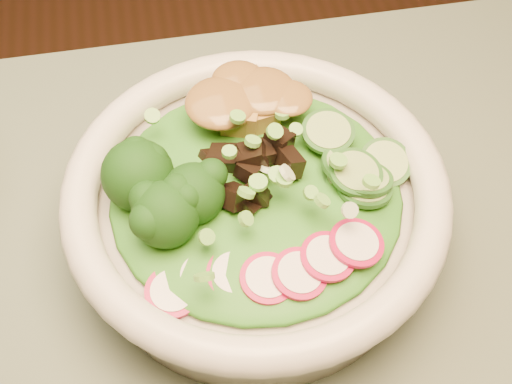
{
  "coord_description": "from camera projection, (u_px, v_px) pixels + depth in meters",
  "views": [
    {
      "loc": [
        -0.18,
        -0.15,
        1.23
      ],
      "look_at": [
        -0.13,
        0.15,
        0.81
      ],
      "focal_mm": 50.0,
      "sensor_mm": 36.0,
      "label": 1
    }
  ],
  "objects": [
    {
      "name": "radish_slices",
      "position": [
        282.0,
        269.0,
        0.48
      ],
      "size": [
        0.12,
        0.08,
        0.02
      ],
      "primitive_type": null,
      "rotation": [
        0.0,
        0.0,
        0.39
      ],
      "color": "maroon",
      "rests_on": "salad_bowl"
    },
    {
      "name": "tofu_cubes",
      "position": [
        241.0,
        112.0,
        0.55
      ],
      "size": [
        0.11,
        0.09,
        0.04
      ],
      "primitive_type": null,
      "rotation": [
        0.0,
        0.0,
        0.39
      ],
      "color": "olive",
      "rests_on": "salad_bowl"
    },
    {
      "name": "mushroom_heap",
      "position": [
        252.0,
        165.0,
        0.51
      ],
      "size": [
        0.1,
        0.1,
        0.04
      ],
      "primitive_type": null,
      "rotation": [
        0.0,
        0.0,
        0.39
      ],
      "color": "black",
      "rests_on": "salad_bowl"
    },
    {
      "name": "broccoli_florets",
      "position": [
        164.0,
        195.0,
        0.5
      ],
      "size": [
        0.11,
        0.1,
        0.05
      ],
      "primitive_type": null,
      "rotation": [
        0.0,
        0.0,
        0.39
      ],
      "color": "black",
      "rests_on": "salad_bowl"
    },
    {
      "name": "scallion_garnish",
      "position": [
        256.0,
        170.0,
        0.5
      ],
      "size": [
        0.2,
        0.2,
        0.03
      ],
      "primitive_type": null,
      "color": "#61A73A",
      "rests_on": "salad_bowl"
    },
    {
      "name": "peanut_sauce",
      "position": [
        240.0,
        100.0,
        0.54
      ],
      "size": [
        0.07,
        0.06,
        0.02
      ],
      "primitive_type": "ellipsoid",
      "color": "brown",
      "rests_on": "tofu_cubes"
    },
    {
      "name": "cucumber_slices",
      "position": [
        349.0,
        167.0,
        0.52
      ],
      "size": [
        0.1,
        0.1,
        0.04
      ],
      "primitive_type": null,
      "rotation": [
        0.0,
        0.0,
        0.39
      ],
      "color": "#93B263",
      "rests_on": "salad_bowl"
    },
    {
      "name": "salad_bowl",
      "position": [
        256.0,
        208.0,
        0.54
      ],
      "size": [
        0.28,
        0.28,
        0.08
      ],
      "rotation": [
        0.0,
        0.0,
        0.39
      ],
      "color": "beige",
      "rests_on": "dining_table"
    },
    {
      "name": "lettuce_bed",
      "position": [
        256.0,
        191.0,
        0.52
      ],
      "size": [
        0.22,
        0.22,
        0.03
      ],
      "primitive_type": "ellipsoid",
      "color": "#1F6014",
      "rests_on": "salad_bowl"
    }
  ]
}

